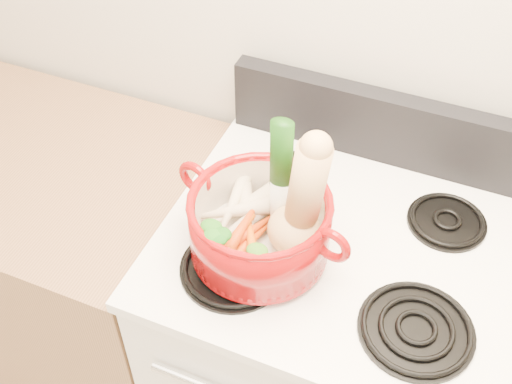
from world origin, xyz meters
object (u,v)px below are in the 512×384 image
at_px(dutch_oven, 260,226).
at_px(squash, 304,201).
at_px(stove_body, 327,360).
at_px(leek, 281,176).

xyz_separation_m(dutch_oven, squash, (0.09, 0.01, 0.10)).
bearing_deg(stove_body, dutch_oven, -147.44).
height_order(stove_body, squash, squash).
bearing_deg(squash, dutch_oven, -155.45).
height_order(dutch_oven, leek, leek).
bearing_deg(squash, stove_body, 71.37).
relative_size(stove_body, dutch_oven, 3.22).
bearing_deg(dutch_oven, squash, 17.06).
bearing_deg(stove_body, leek, -158.96).
xyz_separation_m(stove_body, leek, (-0.13, -0.05, 0.68)).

